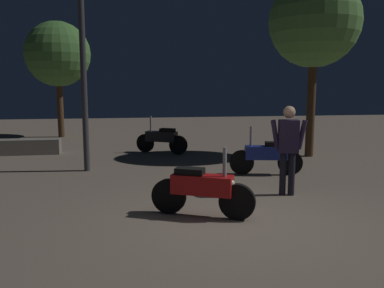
# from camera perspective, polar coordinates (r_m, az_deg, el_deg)

# --- Properties ---
(ground_plane) EXTENTS (40.00, 40.00, 0.00)m
(ground_plane) POSITION_cam_1_polar(r_m,az_deg,el_deg) (6.14, 6.82, -11.03)
(ground_plane) COLOR #756656
(motorcycle_red_foreground) EXTENTS (1.54, 0.81, 1.11)m
(motorcycle_red_foreground) POSITION_cam_1_polar(r_m,az_deg,el_deg) (6.27, 1.41, -6.40)
(motorcycle_red_foreground) COLOR black
(motorcycle_red_foreground) RESTS_ON ground_plane
(motorcycle_blue_parked_left) EXTENTS (1.64, 0.49, 1.11)m
(motorcycle_blue_parked_left) POSITION_cam_1_polar(r_m,az_deg,el_deg) (9.33, 10.47, -1.65)
(motorcycle_blue_parked_left) COLOR black
(motorcycle_blue_parked_left) RESTS_ON ground_plane
(motorcycle_black_parked_right) EXTENTS (1.48, 0.93, 1.11)m
(motorcycle_black_parked_right) POSITION_cam_1_polar(r_m,az_deg,el_deg) (12.11, -4.33, 0.73)
(motorcycle_black_parked_right) COLOR black
(motorcycle_black_parked_right) RESTS_ON ground_plane
(person_rider_beside) EXTENTS (0.66, 0.32, 1.66)m
(person_rider_beside) POSITION_cam_1_polar(r_m,az_deg,el_deg) (7.58, 13.49, 0.20)
(person_rider_beside) COLOR black
(person_rider_beside) RESTS_ON ground_plane
(streetlamp_near) EXTENTS (0.36, 0.36, 4.62)m
(streetlamp_near) POSITION_cam_1_polar(r_m,az_deg,el_deg) (9.83, -15.28, 13.49)
(streetlamp_near) COLOR #38383D
(streetlamp_near) RESTS_ON ground_plane
(tree_left_bg) EXTENTS (2.49, 2.49, 4.47)m
(tree_left_bg) POSITION_cam_1_polar(r_m,az_deg,el_deg) (16.73, -18.50, 11.94)
(tree_left_bg) COLOR #4C331E
(tree_left_bg) RESTS_ON ground_plane
(tree_center_bg) EXTENTS (2.52, 2.52, 5.04)m
(tree_center_bg) POSITION_cam_1_polar(r_m,az_deg,el_deg) (12.08, 16.97, 16.16)
(tree_center_bg) COLOR #4C331E
(tree_center_bg) RESTS_ON ground_plane
(planter_wall_low) EXTENTS (2.71, 0.50, 0.45)m
(planter_wall_low) POSITION_cam_1_polar(r_m,az_deg,el_deg) (13.00, -24.06, -0.40)
(planter_wall_low) COLOR gray
(planter_wall_low) RESTS_ON ground_plane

